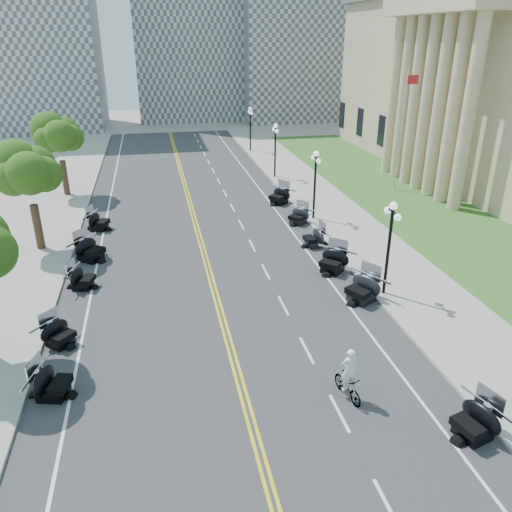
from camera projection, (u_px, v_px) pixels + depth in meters
ground at (234, 359)px, 20.93m from camera, size 160.00×160.00×0.00m
road at (206, 262)px, 29.88m from camera, size 16.00×90.00×0.01m
centerline_yellow_a at (204, 262)px, 29.85m from camera, size 0.12×90.00×0.00m
centerline_yellow_b at (208, 262)px, 29.90m from camera, size 0.12×90.00×0.00m
edge_line_north at (309, 254)px, 31.07m from camera, size 0.12×90.00×0.00m
edge_line_south at (96, 272)px, 28.69m from camera, size 0.12×90.00×0.00m
lane_dash_4 at (388, 507)px, 14.35m from camera, size 0.12×2.00×0.00m
lane_dash_5 at (339, 413)px, 17.93m from camera, size 0.12×2.00×0.00m
lane_dash_6 at (307, 350)px, 21.52m from camera, size 0.12×2.00×0.00m
lane_dash_7 at (283, 305)px, 25.10m from camera, size 0.12×2.00×0.00m
lane_dash_8 at (266, 272)px, 28.68m from camera, size 0.12×2.00×0.00m
lane_dash_9 at (252, 245)px, 32.26m from camera, size 0.12×2.00×0.00m
lane_dash_10 at (241, 225)px, 35.84m from camera, size 0.12×2.00×0.00m
lane_dash_11 at (232, 207)px, 39.43m from camera, size 0.12×2.00×0.00m
lane_dash_12 at (225, 193)px, 43.01m from camera, size 0.12×2.00×0.00m
lane_dash_13 at (219, 181)px, 46.59m from camera, size 0.12×2.00×0.00m
lane_dash_14 at (213, 171)px, 50.17m from camera, size 0.12×2.00×0.00m
lane_dash_15 at (209, 162)px, 53.76m from camera, size 0.12×2.00×0.00m
lane_dash_16 at (204, 154)px, 57.34m from camera, size 0.12×2.00×0.00m
lane_dash_17 at (201, 147)px, 60.92m from camera, size 0.12×2.00×0.00m
lane_dash_18 at (198, 141)px, 64.50m from camera, size 0.12×2.00×0.00m
lane_dash_19 at (195, 135)px, 68.08m from camera, size 0.12×2.00×0.00m
sidewalk_north at (370, 247)px, 31.80m from camera, size 5.00×90.00×0.15m
sidewalk_south at (19, 277)px, 27.90m from camera, size 5.00×90.00×0.15m
lawn at (411, 203)px, 40.28m from camera, size 9.00×60.00×0.10m
distant_block_a at (27, 31)px, 67.85m from camera, size 18.00×14.00×26.00m
distant_block_b at (185, 18)px, 76.50m from camera, size 16.00×12.00×30.00m
distant_block_c at (303, 46)px, 78.78m from camera, size 20.00×14.00×22.00m
street_lamp_2 at (388, 250)px, 25.05m from camera, size 0.50×1.20×4.90m
street_lamp_3 at (315, 185)px, 35.80m from camera, size 0.50×1.20×4.90m
street_lamp_4 at (275, 151)px, 46.55m from camera, size 0.50×1.20×4.90m
street_lamp_5 at (250, 129)px, 57.29m from camera, size 0.50×1.20×4.90m
flagpole at (401, 132)px, 41.95m from camera, size 1.10×0.20×10.00m
tree_3 at (28, 177)px, 29.68m from camera, size 4.80×4.80×9.20m
tree_4 at (59, 139)px, 40.43m from camera, size 4.80×4.80×9.20m
motorcycle_n_4 at (475, 420)px, 16.64m from camera, size 2.42×2.42×1.37m
motorcycle_n_6 at (362, 287)px, 25.26m from camera, size 2.99×2.99×1.54m
motorcycle_n_7 at (333, 260)px, 28.40m from camera, size 3.01×3.01×1.49m
motorcycle_n_8 at (314, 237)px, 31.91m from camera, size 2.08×2.08×1.33m
motorcycle_n_9 at (298, 215)px, 35.77m from camera, size 2.61×2.61×1.30m
motorcycle_n_10 at (279, 195)px, 40.03m from camera, size 2.94×2.94×1.47m
motorcycle_s_5 at (51, 381)px, 18.53m from camera, size 2.37×2.37×1.35m
motorcycle_s_6 at (59, 332)px, 21.67m from camera, size 2.55×2.55×1.27m
motorcycle_s_7 at (82, 277)px, 26.60m from camera, size 2.27×2.27×1.29m
motorcycle_s_8 at (90, 249)px, 29.86m from camera, size 3.07×3.07×1.54m
motorcycle_s_9 at (98, 220)px, 34.62m from camera, size 2.56×2.56×1.40m
bicycle at (348, 386)px, 18.51m from camera, size 0.84×1.78×1.03m
cyclist_rider at (351, 355)px, 17.94m from camera, size 0.66×0.43×1.80m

